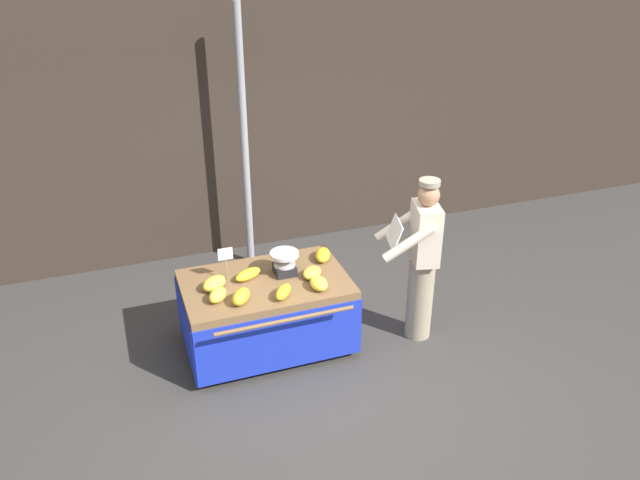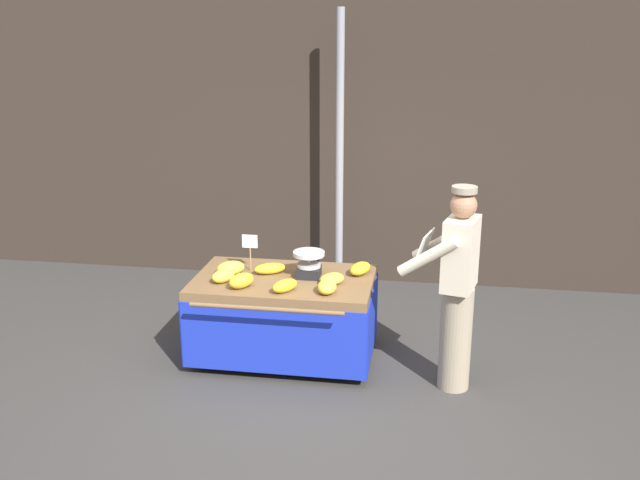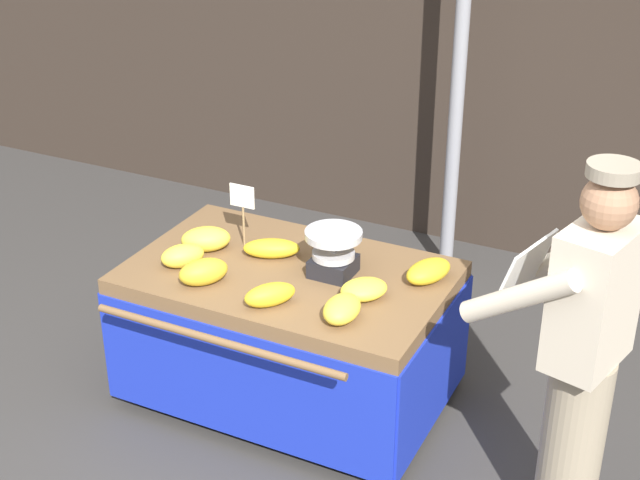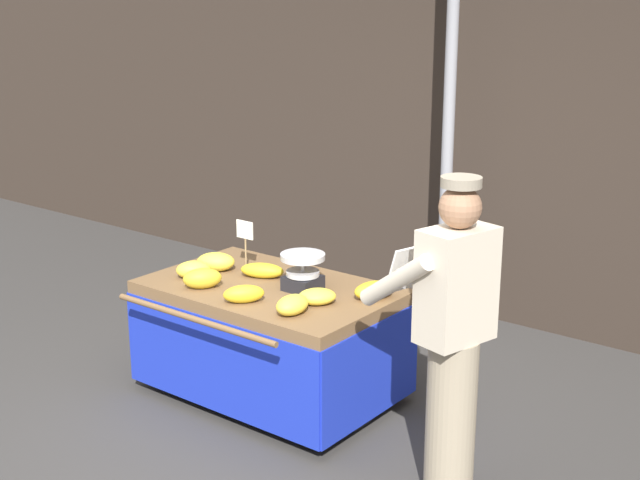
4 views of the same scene
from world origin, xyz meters
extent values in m
plane|color=#383533|center=(0.00, 0.00, 0.00)|extent=(60.00, 60.00, 0.00)
cube|color=#332821|center=(0.00, 3.02, 2.06)|extent=(16.00, 0.24, 4.12)
cylinder|color=gray|center=(-0.14, 2.47, 1.54)|extent=(0.09, 0.09, 3.08)
cube|color=brown|center=(-0.39, 0.74, 0.72)|extent=(1.57, 0.99, 0.08)
cylinder|color=black|center=(-1.10, 0.74, 0.36)|extent=(0.05, 0.72, 0.72)
cylinder|color=#B7B7BC|center=(-1.13, 0.74, 0.36)|extent=(0.01, 0.13, 0.13)
cylinder|color=black|center=(0.31, 0.74, 0.36)|extent=(0.05, 0.72, 0.72)
cylinder|color=#B7B7BC|center=(0.34, 0.74, 0.36)|extent=(0.01, 0.13, 0.13)
cylinder|color=#4C4742|center=(-0.39, 1.16, 0.34)|extent=(0.05, 0.05, 0.68)
cube|color=#192DB2|center=(-0.39, 0.25, 0.38)|extent=(1.57, 0.02, 0.60)
cube|color=#192DB2|center=(-0.39, 1.24, 0.38)|extent=(1.57, 0.02, 0.60)
cube|color=#192DB2|center=(-1.18, 0.74, 0.38)|extent=(0.02, 0.99, 0.60)
cube|color=#192DB2|center=(0.39, 0.74, 0.38)|extent=(0.02, 0.99, 0.60)
cylinder|color=brown|center=(-0.39, 0.07, 0.74)|extent=(1.26, 0.04, 0.04)
cube|color=black|center=(-0.18, 0.80, 0.81)|extent=(0.20, 0.20, 0.09)
cylinder|color=#B7B7BC|center=(-0.18, 0.80, 0.91)|extent=(0.02, 0.02, 0.11)
cylinder|color=#B7B7BC|center=(-0.18, 0.80, 0.98)|extent=(0.28, 0.28, 0.03)
cylinder|color=#B7B7BC|center=(-0.18, 0.80, 0.87)|extent=(0.21, 0.21, 0.03)
cylinder|color=#997A51|center=(-0.73, 0.89, 0.87)|extent=(0.01, 0.01, 0.22)
cube|color=white|center=(-0.73, 0.88, 1.04)|extent=(0.14, 0.01, 0.12)
ellipsoid|color=yellow|center=(0.05, 0.66, 0.81)|extent=(0.28, 0.28, 0.10)
ellipsoid|color=gold|center=(-0.70, 0.44, 0.83)|extent=(0.26, 0.27, 0.13)
ellipsoid|color=yellow|center=(-0.89, 0.55, 0.82)|extent=(0.24, 0.25, 0.12)
ellipsoid|color=gold|center=(0.26, 0.95, 0.82)|extent=(0.24, 0.30, 0.11)
ellipsoid|color=yellow|center=(0.04, 0.44, 0.82)|extent=(0.16, 0.23, 0.11)
ellipsoid|color=gold|center=(-0.54, 0.83, 0.81)|extent=(0.31, 0.23, 0.10)
ellipsoid|color=yellow|center=(-0.88, 0.75, 0.83)|extent=(0.30, 0.28, 0.13)
ellipsoid|color=gold|center=(-0.31, 0.41, 0.82)|extent=(0.24, 0.26, 0.11)
cylinder|color=gray|center=(1.11, 0.42, 0.44)|extent=(0.26, 0.26, 0.88)
cube|color=beige|center=(1.11, 0.42, 1.17)|extent=(0.31, 0.42, 0.58)
sphere|color=#9E7051|center=(1.11, 0.42, 1.56)|extent=(0.21, 0.21, 0.21)
cylinder|color=gray|center=(1.11, 0.42, 1.69)|extent=(0.20, 0.20, 0.05)
cylinder|color=beige|center=(0.85, 0.26, 1.18)|extent=(0.49, 0.20, 0.37)
cylinder|color=beige|center=(0.96, 0.67, 1.18)|extent=(0.49, 0.20, 0.37)
cube|color=silver|center=(0.82, 0.49, 1.19)|extent=(0.17, 0.35, 0.25)
camera|label=1|loc=(-1.64, -4.32, 3.89)|focal=35.61mm
camera|label=2|loc=(0.85, -4.97, 2.89)|focal=39.46mm
camera|label=3|loc=(1.51, -2.77, 2.94)|focal=51.61mm
camera|label=4|loc=(3.11, -3.26, 2.59)|focal=49.77mm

